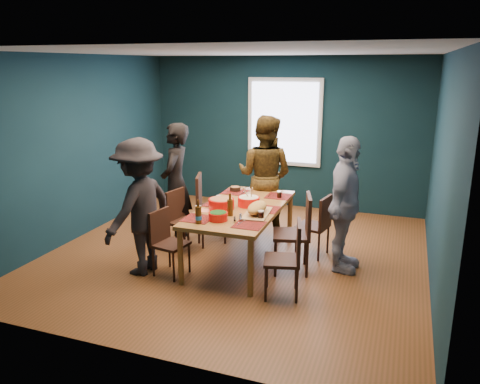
% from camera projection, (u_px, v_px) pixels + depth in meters
% --- Properties ---
extents(room, '(5.01, 5.01, 2.71)m').
position_uv_depth(room, '(243.00, 153.00, 6.40)').
color(room, brown).
rests_on(room, ground).
extents(dining_table, '(1.02, 2.00, 0.75)m').
position_uv_depth(dining_table, '(241.00, 212.00, 6.12)').
color(dining_table, olive).
rests_on(dining_table, floor).
extents(chair_left_far, '(0.56, 0.56, 0.99)m').
position_uv_depth(chair_left_far, '(206.00, 202.00, 6.93)').
color(chair_left_far, black).
rests_on(chair_left_far, floor).
extents(chair_left_mid, '(0.46, 0.46, 0.86)m').
position_uv_depth(chair_left_mid, '(181.00, 215.00, 6.56)').
color(chair_left_mid, black).
rests_on(chair_left_mid, floor).
extents(chair_left_near, '(0.43, 0.43, 0.82)m').
position_uv_depth(chair_left_near, '(166.00, 237.00, 5.80)').
color(chair_left_near, black).
rests_on(chair_left_near, floor).
extents(chair_right_far, '(0.46, 0.46, 0.85)m').
position_uv_depth(chair_right_far, '(319.00, 221.00, 6.32)').
color(chair_right_far, black).
rests_on(chair_right_far, floor).
extents(chair_right_mid, '(0.56, 0.56, 1.00)m').
position_uv_depth(chair_right_mid, '(299.00, 227.00, 5.83)').
color(chair_right_mid, black).
rests_on(chair_right_mid, floor).
extents(chair_right_near, '(0.48, 0.48, 0.88)m').
position_uv_depth(chair_right_near, '(290.00, 254.00, 5.21)').
color(chair_right_near, black).
rests_on(chair_right_near, floor).
extents(person_far_left, '(0.52, 0.70, 1.76)m').
position_uv_depth(person_far_left, '(176.00, 184.00, 6.78)').
color(person_far_left, black).
rests_on(person_far_left, floor).
extents(person_back, '(0.95, 0.77, 1.83)m').
position_uv_depth(person_back, '(265.00, 176.00, 7.10)').
color(person_back, black).
rests_on(person_back, floor).
extents(person_right, '(0.48, 1.03, 1.72)m').
position_uv_depth(person_right, '(345.00, 205.00, 5.81)').
color(person_right, white).
rests_on(person_right, floor).
extents(person_near_left, '(0.80, 1.19, 1.71)m').
position_uv_depth(person_near_left, '(139.00, 207.00, 5.75)').
color(person_near_left, black).
rests_on(person_near_left, floor).
extents(bowl_salad, '(0.33, 0.33, 0.14)m').
position_uv_depth(bowl_salad, '(221.00, 203.00, 5.99)').
color(bowl_salad, red).
rests_on(bowl_salad, dining_table).
extents(bowl_dumpling, '(0.29, 0.29, 0.27)m').
position_uv_depth(bowl_dumpling, '(249.00, 201.00, 6.13)').
color(bowl_dumpling, red).
rests_on(bowl_dumpling, dining_table).
extents(bowl_herbs, '(0.23, 0.23, 0.10)m').
position_uv_depth(bowl_herbs, '(218.00, 216.00, 5.56)').
color(bowl_herbs, red).
rests_on(bowl_herbs, dining_table).
extents(cutting_board, '(0.37, 0.71, 0.16)m').
position_uv_depth(cutting_board, '(257.00, 209.00, 5.77)').
color(cutting_board, tan).
rests_on(cutting_board, dining_table).
extents(small_bowl, '(0.16, 0.16, 0.07)m').
position_uv_depth(small_bowl, '(235.00, 189.00, 6.85)').
color(small_bowl, black).
rests_on(small_bowl, dining_table).
extents(beer_bottle_a, '(0.08, 0.08, 0.29)m').
position_uv_depth(beer_bottle_a, '(198.00, 215.00, 5.44)').
color(beer_bottle_a, '#43270C').
rests_on(beer_bottle_a, dining_table).
extents(beer_bottle_b, '(0.07, 0.07, 0.28)m').
position_uv_depth(beer_bottle_b, '(230.00, 207.00, 5.72)').
color(beer_bottle_b, '#43270C').
rests_on(beer_bottle_b, dining_table).
extents(cola_glass_a, '(0.08, 0.08, 0.11)m').
position_uv_depth(cola_glass_a, '(198.00, 210.00, 5.79)').
color(cola_glass_a, black).
rests_on(cola_glass_a, dining_table).
extents(cola_glass_b, '(0.08, 0.08, 0.11)m').
position_uv_depth(cola_glass_b, '(261.00, 215.00, 5.59)').
color(cola_glass_b, black).
rests_on(cola_glass_b, dining_table).
extents(cola_glass_c, '(0.07, 0.07, 0.09)m').
position_uv_depth(cola_glass_c, '(279.00, 194.00, 6.49)').
color(cola_glass_c, black).
rests_on(cola_glass_c, dining_table).
extents(cola_glass_d, '(0.07, 0.07, 0.09)m').
position_uv_depth(cola_glass_d, '(219.00, 199.00, 6.29)').
color(cola_glass_d, black).
rests_on(cola_glass_d, dining_table).
extents(napkin_a, '(0.15, 0.15, 0.00)m').
position_uv_depth(napkin_a, '(267.00, 209.00, 6.01)').
color(napkin_a, '#F78368').
rests_on(napkin_a, dining_table).
extents(napkin_b, '(0.18, 0.18, 0.00)m').
position_uv_depth(napkin_b, '(203.00, 211.00, 5.94)').
color(napkin_b, '#F78368').
rests_on(napkin_b, dining_table).
extents(napkin_c, '(0.21, 0.21, 0.00)m').
position_uv_depth(napkin_c, '(248.00, 224.00, 5.42)').
color(napkin_c, '#F78368').
rests_on(napkin_c, dining_table).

